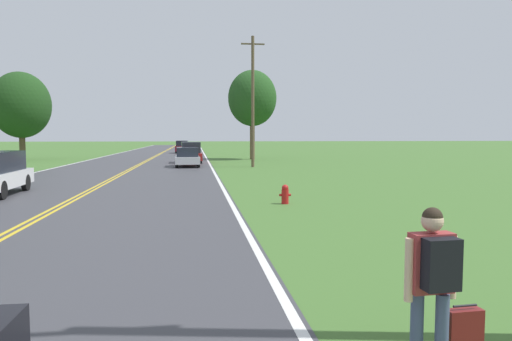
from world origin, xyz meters
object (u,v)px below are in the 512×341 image
hitchhiker_person (433,272)px  fire_hydrant (285,194)px  tree_left_verge (21,105)px  tree_behind_sign (252,98)px  car_silver_hatchback_mid_near (187,156)px  suitcase (464,338)px  car_maroon_van_receding (182,147)px  car_red_van_mid_far (191,152)px

hitchhiker_person → fire_hydrant: size_ratio=2.46×
tree_left_verge → tree_behind_sign: (23.02, -2.08, 0.74)m
tree_left_verge → car_silver_hatchback_mid_near: size_ratio=2.11×
suitcase → fire_hydrant: 11.52m
car_silver_hatchback_mid_near → car_maroon_van_receding: 28.58m
tree_behind_sign → car_silver_hatchback_mid_near: (-6.45, -10.45, -5.41)m
fire_hydrant → car_silver_hatchback_mid_near: bearing=100.4°
suitcase → car_red_van_mid_far: bearing=1.4°
car_red_van_mid_far → car_maroon_van_receding: size_ratio=1.23×
hitchhiker_person → suitcase: bearing=-89.7°
fire_hydrant → car_silver_hatchback_mid_near: size_ratio=0.17×
tree_left_verge → tree_behind_sign: 23.13m
suitcase → tree_behind_sign: size_ratio=0.07×
tree_left_verge → car_maroon_van_receding: size_ratio=2.20×
suitcase → tree_left_verge: size_ratio=0.08×
fire_hydrant → car_maroon_van_receding: size_ratio=0.17×
tree_behind_sign → car_silver_hatchback_mid_near: size_ratio=2.18×
tree_left_verge → car_silver_hatchback_mid_near: bearing=-37.1°
hitchhiker_person → suitcase: 0.82m
hitchhiker_person → tree_left_verge: (-19.50, 44.28, 4.43)m
fire_hydrant → car_red_van_mid_far: size_ratio=0.14×
fire_hydrant → hitchhiker_person: bearing=-93.9°
fire_hydrant → car_silver_hatchback_mid_near: 20.56m
car_silver_hatchback_mid_near → tree_behind_sign: bearing=146.8°
car_silver_hatchback_mid_near → car_red_van_mid_far: 5.18m
fire_hydrant → car_red_van_mid_far: (-3.50, 25.38, 0.61)m
car_maroon_van_receding → fire_hydrant: bearing=7.8°
hitchhiker_person → tree_left_verge: tree_left_verge is taller
fire_hydrant → car_red_van_mid_far: car_red_van_mid_far is taller
suitcase → car_maroon_van_receding: (-4.43, 60.29, 0.60)m
fire_hydrant → tree_left_verge: size_ratio=0.08×
hitchhiker_person → car_silver_hatchback_mid_near: bearing=1.9°
hitchhiker_person → suitcase: size_ratio=2.52×
suitcase → fire_hydrant: size_ratio=0.97×
hitchhiker_person → car_silver_hatchback_mid_near: (-2.93, 31.75, -0.23)m
tree_behind_sign → tree_left_verge: bearing=174.8°
tree_behind_sign → car_red_van_mid_far: size_ratio=1.85×
hitchhiker_person → car_maroon_van_receding: 60.45m
tree_behind_sign → car_maroon_van_receding: tree_behind_sign is taller
car_silver_hatchback_mid_near → car_red_van_mid_far: size_ratio=0.85×
tree_behind_sign → car_silver_hatchback_mid_near: bearing=-121.7°
tree_left_verge → tree_behind_sign: tree_behind_sign is taller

